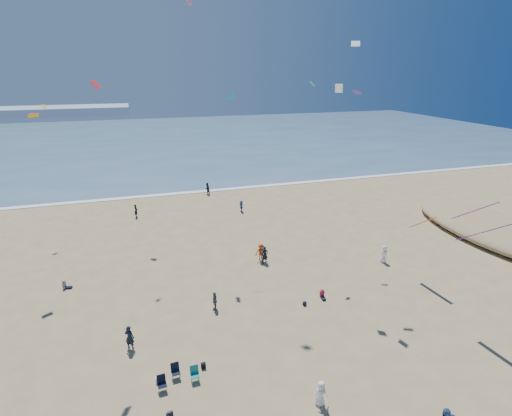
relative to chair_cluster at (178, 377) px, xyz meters
name	(u,v)px	position (x,y,z in m)	size (l,w,h in m)	color
ocean	(152,141)	(3.81, 89.56, -0.47)	(220.00, 100.00, 0.06)	#476B84
surf_line	(172,194)	(3.81, 39.56, -0.46)	(220.00, 1.20, 0.08)	white
standing_flyers	(251,278)	(7.57, 9.68, 0.35)	(29.50, 53.00, 1.92)	black
seated_group	(223,391)	(2.42, -1.88, -0.08)	(21.77, 28.94, 0.84)	white
chair_cluster	(178,377)	(0.00, 0.00, 0.00)	(2.63, 1.45, 1.00)	black
white_tote	(159,380)	(-1.14, 0.47, -0.30)	(0.35, 0.20, 0.40)	silver
black_backpack	(203,366)	(1.72, 0.86, -0.31)	(0.30, 0.22, 0.38)	black
navy_bag	(305,304)	(10.90, 5.54, -0.33)	(0.28, 0.18, 0.34)	black
kites_aloft	(328,117)	(12.64, 6.83, 14.43)	(35.01, 41.09, 30.73)	orange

